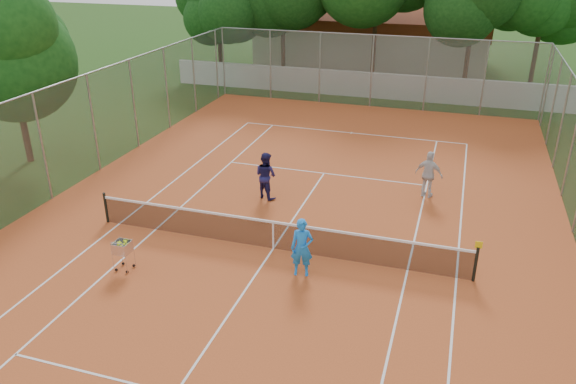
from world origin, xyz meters
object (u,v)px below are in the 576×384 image
(player_far_right, at_px, (429,175))
(ball_hopper, at_px, (123,255))
(clubhouse, at_px, (373,34))
(player_near, at_px, (302,248))
(player_far_left, at_px, (266,175))
(tennis_net, at_px, (273,235))

(player_far_right, relative_size, ball_hopper, 1.80)
(clubhouse, relative_size, player_near, 9.47)
(player_near, relative_size, ball_hopper, 1.76)
(player_far_left, bearing_deg, clubhouse, -65.79)
(player_far_left, height_order, ball_hopper, player_far_left)
(tennis_net, height_order, player_near, player_near)
(player_far_right, bearing_deg, ball_hopper, 60.13)
(player_near, xyz_separation_m, player_far_right, (2.95, 6.50, 0.02))
(tennis_net, relative_size, player_far_left, 6.76)
(ball_hopper, bearing_deg, player_far_left, 93.72)
(ball_hopper, bearing_deg, tennis_net, 57.48)
(player_near, xyz_separation_m, ball_hopper, (-4.97, -1.31, -0.37))
(player_far_right, bearing_deg, tennis_net, 67.60)
(player_near, bearing_deg, tennis_net, 126.08)
(player_near, bearing_deg, player_far_right, 53.75)
(player_far_left, relative_size, player_far_right, 1.00)
(clubhouse, distance_m, player_far_left, 25.54)
(player_far_left, xyz_separation_m, ball_hopper, (-2.24, -5.93, -0.39))
(player_near, height_order, player_far_right, player_far_right)
(clubhouse, relative_size, ball_hopper, 16.68)
(player_far_right, xyz_separation_m, ball_hopper, (-7.92, -7.80, -0.39))
(tennis_net, distance_m, player_far_right, 6.83)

